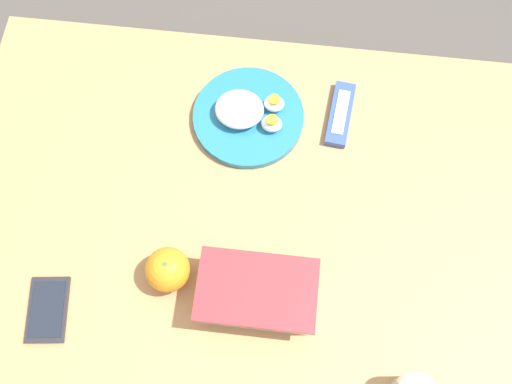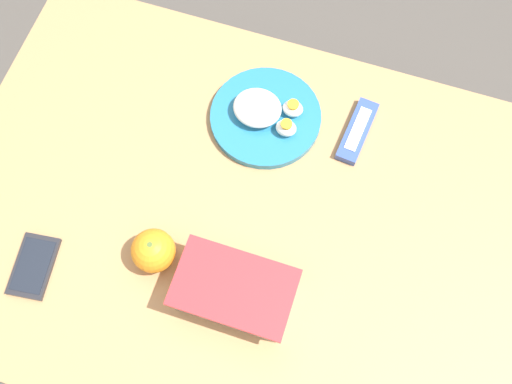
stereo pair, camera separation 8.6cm
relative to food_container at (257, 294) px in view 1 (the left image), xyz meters
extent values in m
plane|color=#4C4742|center=(0.05, -0.15, -0.74)|extent=(10.00, 10.00, 0.00)
cube|color=#AD7F51|center=(0.05, -0.15, -0.05)|extent=(1.17, 0.86, 0.03)
cylinder|color=#936C45|center=(-0.49, -0.52, -0.40)|extent=(0.05, 0.05, 0.68)
cylinder|color=#936C45|center=(0.58, -0.52, -0.40)|extent=(0.05, 0.05, 0.68)
cube|color=white|center=(0.00, 0.00, 0.00)|extent=(0.20, 0.12, 0.07)
cube|color=beige|center=(0.00, 0.00, -0.01)|extent=(0.18, 0.11, 0.05)
cube|color=red|center=(0.00, 0.00, 0.04)|extent=(0.22, 0.13, 0.01)
ellipsoid|color=gray|center=(-0.05, -0.01, 0.00)|extent=(0.06, 0.05, 0.03)
ellipsoid|color=gray|center=(0.05, 0.01, 0.01)|extent=(0.06, 0.05, 0.03)
sphere|color=orange|center=(0.17, -0.03, 0.01)|extent=(0.08, 0.08, 0.08)
cylinder|color=#4C662D|center=(0.17, -0.03, 0.05)|extent=(0.01, 0.01, 0.00)
cylinder|color=teal|center=(0.06, -0.38, -0.03)|extent=(0.23, 0.23, 0.02)
ellipsoid|color=white|center=(0.08, -0.38, 0.00)|extent=(0.10, 0.09, 0.04)
ellipsoid|color=white|center=(0.01, -0.40, 0.00)|extent=(0.04, 0.04, 0.03)
cylinder|color=#F4A823|center=(0.01, -0.40, 0.02)|extent=(0.02, 0.02, 0.01)
ellipsoid|color=white|center=(0.01, -0.35, 0.00)|extent=(0.04, 0.04, 0.03)
cylinder|color=#F4A823|center=(0.01, -0.35, 0.02)|extent=(0.02, 0.02, 0.01)
cube|color=#334C9E|center=(-0.13, -0.40, -0.03)|extent=(0.06, 0.15, 0.02)
cube|color=white|center=(-0.13, -0.40, -0.02)|extent=(0.03, 0.11, 0.00)
cube|color=#232328|center=(0.39, 0.07, -0.03)|extent=(0.09, 0.13, 0.01)
cube|color=black|center=(0.39, 0.07, -0.02)|extent=(0.07, 0.11, 0.00)
camera|label=1|loc=(-0.02, 0.22, 1.09)|focal=42.00mm
camera|label=2|loc=(-0.11, 0.20, 1.09)|focal=42.00mm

